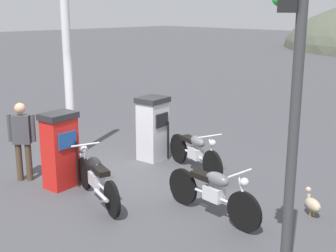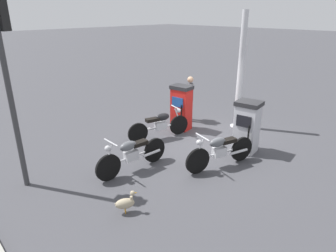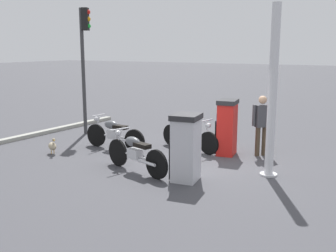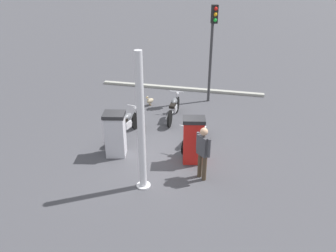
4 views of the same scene
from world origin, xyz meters
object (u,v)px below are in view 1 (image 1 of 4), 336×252
Objects in this scene: attendant_person at (22,137)px; wandering_duck at (312,204)px; fuel_pump_near at (60,150)px; roadside_traffic_light at (291,73)px; motorcycle_near_pump at (96,177)px; fuel_pump_far at (153,128)px; motorcycle_extra at (213,191)px; motorcycle_far_pump at (195,151)px; canopy_support_pole at (69,80)px.

attendant_person is 3.42× the size of wandering_duck.
roadside_traffic_light is (5.14, -0.22, 2.05)m from fuel_pump_near.
roadside_traffic_light is (4.06, -0.29, 2.35)m from motorcycle_near_pump.
motorcycle_extra is at bearing -25.19° from fuel_pump_far.
motorcycle_far_pump is (0.24, 2.47, 0.01)m from motorcycle_near_pump.
motorcycle_near_pump is at bearing 3.76° from fuel_pump_near.
motorcycle_extra is (3.04, -1.43, -0.29)m from fuel_pump_far.
canopy_support_pole is (-6.66, 1.46, -0.96)m from roadside_traffic_light.
motorcycle_extra is 0.54× the size of canopy_support_pole.
fuel_pump_far is 3.11× the size of wandering_duck.
attendant_person is at bearing -167.63° from motorcycle_near_pump.
attendant_person is at bearing -126.98° from motorcycle_far_pump.
fuel_pump_near reaches higher than wandering_duck.
roadside_traffic_light is (6.00, 0.13, 1.88)m from attendant_person.
motorcycle_far_pump is 1.24× the size of attendant_person.
fuel_pump_near is 1.13m from motorcycle_near_pump.
canopy_support_pole is at bearing -169.43° from wandering_duck.
canopy_support_pole reaches higher than fuel_pump_far.
roadside_traffic_light is (5.14, -2.73, 2.06)m from fuel_pump_far.
fuel_pump_near is 0.75× the size of motorcycle_near_pump.
attendant_person is (-2.18, -2.89, 0.47)m from motorcycle_far_pump.
motorcycle_far_pump is 0.97× the size of motorcycle_extra.
roadside_traffic_light reaches higher than motorcycle_near_pump.
motorcycle_extra is 4.77m from canopy_support_pole.
roadside_traffic_light is at bearing -4.11° from motorcycle_near_pump.
wandering_duck is (4.23, -0.19, -0.53)m from fuel_pump_far.
fuel_pump_near is 2.24m from canopy_support_pole.
motorcycle_near_pump is at bearing -66.03° from fuel_pump_far.
wandering_duck is (4.23, 2.32, -0.54)m from fuel_pump_near.
wandering_duck is at bearing -2.56° from fuel_pump_far.
fuel_pump_far is at bearing 90.00° from fuel_pump_near.
wandering_duck is at bearing -4.32° from motorcycle_far_pump.
fuel_pump_near is 5.54m from roadside_traffic_light.
motorcycle_near_pump is 2.48m from motorcycle_far_pump.
attendant_person is 5.79m from wandering_duck.
motorcycle_far_pump is 2.93m from wandering_duck.
fuel_pump_near is 2.51m from fuel_pump_far.
motorcycle_extra reaches higher than wandering_duck.
canopy_support_pole is (-1.52, 1.24, 1.08)m from fuel_pump_near.
fuel_pump_near is 4.86m from wandering_duck.
motorcycle_far_pump is at bearing 53.02° from attendant_person.
motorcycle_near_pump is 1.24× the size of attendant_person.
canopy_support_pole reaches higher than attendant_person.
motorcycle_extra is at bearing -2.12° from canopy_support_pole.
attendant_person reaches higher than fuel_pump_far.
motorcycle_near_pump is (1.08, 0.07, -0.31)m from fuel_pump_near.
wandering_duck is at bearing 109.66° from roadside_traffic_light.
attendant_person is at bearing -152.32° from wandering_duck.
motorcycle_far_pump is 4.23× the size of wandering_duck.
motorcycle_extra is 0.51× the size of roadside_traffic_light.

